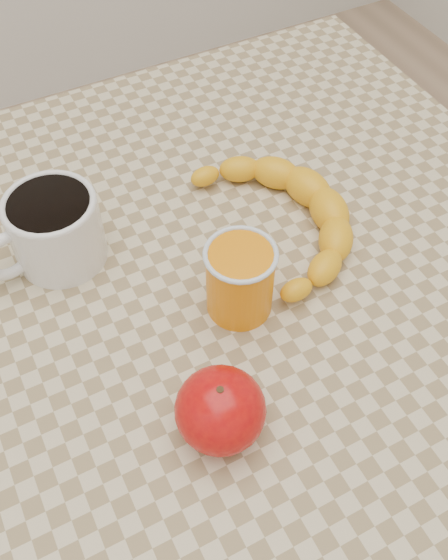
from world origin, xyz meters
name	(u,v)px	position (x,y,z in m)	size (l,w,h in m)	color
ground	(224,520)	(0.00, 0.00, 0.00)	(3.00, 3.00, 0.00)	tan
table	(224,338)	(0.00, 0.00, 0.66)	(0.80, 0.80, 0.75)	#C7B58D
coffee_mug	(53,228)	(-0.13, 0.12, 0.79)	(0.14, 0.11, 0.08)	silver
orange_juice_glass	(240,279)	(0.01, -0.02, 0.79)	(0.07, 0.07, 0.08)	orange
apple	(220,410)	(-0.07, -0.13, 0.79)	(0.10, 0.10, 0.07)	#9F0509
banana	(281,217)	(0.09, 0.05, 0.77)	(0.21, 0.27, 0.04)	#F1AE15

